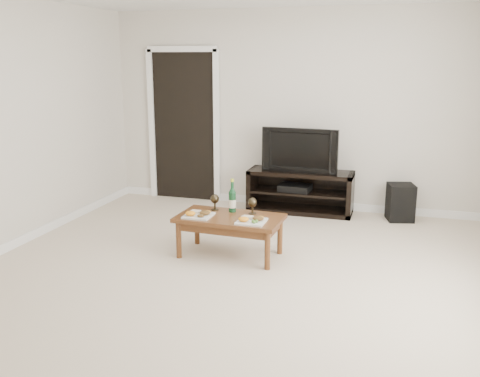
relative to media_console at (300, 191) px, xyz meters
The scene contains 13 objects.
floor 2.52m from the media_console, 93.78° to the right, with size 5.50×5.50×0.00m, color beige.
back_wall 1.07m from the media_console, 120.95° to the left, with size 5.00×0.04×2.60m, color beige.
doorway 1.89m from the media_console, behind, with size 0.90×0.02×2.05m, color black.
media_console is the anchor object (origin of this frame).
television 0.56m from the media_console, ahead, with size 0.98×0.13×0.57m, color black.
av_receiver 0.08m from the media_console, behind, with size 0.40×0.30×0.08m, color black.
subwoofer 1.26m from the media_console, ahead, with size 0.31×0.31×0.46m, color black.
coffee_table 1.84m from the media_console, 102.19° to the right, with size 1.05×0.57×0.42m, color brown.
plate_left 2.02m from the media_console, 109.97° to the right, with size 0.27×0.27×0.07m, color white.
plate_right 1.94m from the media_console, 93.70° to the right, with size 0.27×0.27×0.07m, color white.
wine_bottle 1.71m from the media_console, 104.21° to the right, with size 0.07×0.07×0.35m, color #0F391D.
goblet_left 1.75m from the media_console, 110.57° to the right, with size 0.09×0.09×0.17m, color #31291B, non-canonical shape.
goblet_right 1.67m from the media_console, 96.70° to the right, with size 0.09×0.09×0.17m, color #31291B, non-canonical shape.
Camera 1 is at (1.36, -4.21, 1.97)m, focal length 40.00 mm.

